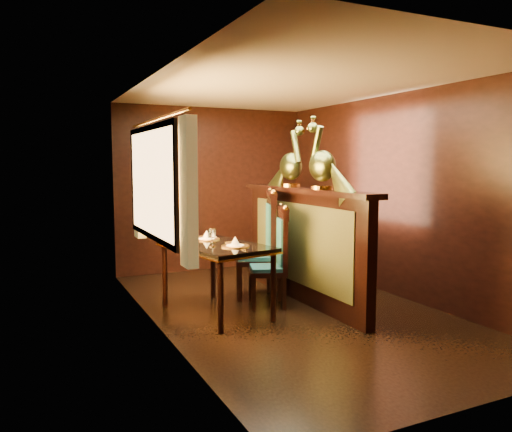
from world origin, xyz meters
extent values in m
plane|color=black|center=(0.00, 0.00, 0.00)|extent=(5.00, 5.00, 0.00)
cube|color=black|center=(0.00, 2.50, 1.25)|extent=(3.00, 0.04, 2.50)
cube|color=black|center=(0.00, -2.50, 1.25)|extent=(3.00, 0.04, 2.50)
cube|color=black|center=(-1.50, 0.00, 1.25)|extent=(0.04, 5.00, 2.50)
cube|color=black|center=(1.50, 0.00, 1.25)|extent=(0.04, 5.00, 2.50)
cube|color=beige|center=(0.00, 0.00, 2.50)|extent=(3.00, 5.00, 0.04)
cube|color=#FFC672|center=(-1.50, 0.30, 1.45)|extent=(0.01, 1.70, 1.05)
cube|color=gold|center=(-1.40, -0.67, 1.40)|extent=(0.10, 0.22, 1.30)
cube|color=gold|center=(-1.40, 1.27, 1.40)|extent=(0.10, 0.22, 1.30)
cylinder|color=gold|center=(-1.42, 0.30, 2.10)|extent=(0.03, 2.20, 0.03)
cube|color=black|center=(0.33, 0.30, 0.65)|extent=(0.12, 2.60, 1.30)
cube|color=#3E3E1C|center=(0.26, 0.30, 0.70)|extent=(0.02, 2.20, 0.95)
cube|color=black|center=(0.33, 0.30, 1.33)|extent=(0.26, 2.70, 0.06)
cube|color=black|center=(-0.80, 0.25, 0.76)|extent=(1.02, 1.43, 0.04)
cube|color=gold|center=(-0.80, 0.25, 0.73)|extent=(1.05, 1.45, 0.02)
cylinder|color=black|center=(-1.00, -0.39, 0.36)|extent=(0.06, 0.06, 0.72)
cylinder|color=black|center=(-0.36, -0.25, 0.36)|extent=(0.06, 0.06, 0.72)
cylinder|color=black|center=(-1.24, 0.76, 0.36)|extent=(0.06, 0.06, 0.72)
cylinder|color=black|center=(-0.60, 0.90, 0.36)|extent=(0.06, 0.06, 0.72)
cylinder|color=orange|center=(-0.68, -0.01, 0.78)|extent=(0.30, 0.30, 0.01)
cone|color=white|center=(-0.68, -0.01, 0.84)|extent=(0.11, 0.11, 0.10)
cylinder|color=orange|center=(-0.79, 0.58, 0.78)|extent=(0.30, 0.30, 0.01)
cone|color=white|center=(-0.79, 0.58, 0.84)|extent=(0.11, 0.11, 0.10)
cylinder|color=silver|center=(-1.09, 0.18, 0.81)|extent=(0.03, 0.03, 0.06)
cylinder|color=silver|center=(-1.10, 0.21, 0.81)|extent=(0.03, 0.03, 0.06)
cube|color=black|center=(-0.16, 0.28, 0.40)|extent=(0.53, 0.53, 0.05)
cube|color=navy|center=(-0.16, 0.28, 0.44)|extent=(0.48, 0.48, 0.05)
cube|color=navy|center=(0.01, 0.22, 0.75)|extent=(0.14, 0.32, 0.54)
cube|color=black|center=(-0.38, 0.18, 0.19)|extent=(0.05, 0.05, 0.37)
cube|color=black|center=(-0.06, 0.06, 0.19)|extent=(0.05, 0.05, 0.37)
cube|color=black|center=(-0.27, 0.50, 0.19)|extent=(0.05, 0.05, 0.37)
cube|color=black|center=(0.06, 0.39, 0.19)|extent=(0.05, 0.05, 0.37)
sphere|color=gold|center=(-0.05, 0.06, 1.15)|extent=(0.06, 0.06, 0.06)
sphere|color=gold|center=(0.07, 0.39, 1.15)|extent=(0.06, 0.06, 0.06)
cube|color=black|center=(-0.12, 0.70, 0.45)|extent=(0.61, 0.61, 0.06)
cube|color=navy|center=(-0.12, 0.70, 0.50)|extent=(0.55, 0.55, 0.05)
cube|color=navy|center=(0.07, 0.63, 0.85)|extent=(0.17, 0.36, 0.61)
cube|color=black|center=(-0.37, 0.59, 0.21)|extent=(0.05, 0.05, 0.42)
cube|color=black|center=(-0.01, 0.45, 0.21)|extent=(0.05, 0.05, 0.42)
cube|color=black|center=(-0.23, 0.95, 0.21)|extent=(0.05, 0.05, 0.42)
cube|color=black|center=(0.13, 0.81, 0.21)|extent=(0.05, 0.05, 0.42)
sphere|color=gold|center=(0.00, 0.45, 1.31)|extent=(0.07, 0.07, 0.07)
sphere|color=gold|center=(0.14, 0.81, 1.31)|extent=(0.07, 0.07, 0.07)
camera|label=1|loc=(-2.71, -4.78, 1.64)|focal=35.00mm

